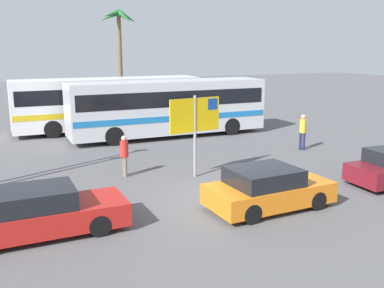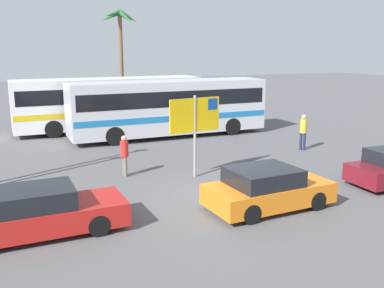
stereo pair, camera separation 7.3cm
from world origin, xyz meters
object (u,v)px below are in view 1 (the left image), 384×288
bus_front_coach (169,105)px  pedestrian_near_sign (303,129)px  car_orange (268,189)px  pedestrian_by_bus (124,153)px  ferry_sign (196,118)px  car_red (37,213)px  bus_rear_coach (108,101)px

bus_front_coach → pedestrian_near_sign: bus_front_coach is taller
pedestrian_near_sign → car_orange: bearing=13.1°
pedestrian_near_sign → pedestrian_by_bus: pedestrian_near_sign is taller
ferry_sign → car_red: ferry_sign is taller
car_red → car_orange: bearing=-7.6°
pedestrian_by_bus → car_red: bearing=-131.3°
pedestrian_by_bus → bus_rear_coach: bearing=77.9°
car_red → pedestrian_by_bus: bearing=49.8°
ferry_sign → pedestrian_near_sign: (6.73, 2.01, -1.27)m
bus_rear_coach → pedestrian_by_bus: (-1.79, -10.07, -0.83)m
bus_front_coach → car_red: (-8.08, -11.16, -1.15)m
pedestrian_by_bus → pedestrian_near_sign: bearing=3.1°
ferry_sign → car_red: bearing=-160.5°
car_orange → pedestrian_by_bus: pedestrian_by_bus is taller
car_orange → pedestrian_by_bus: size_ratio=2.47×
car_red → pedestrian_by_bus: 5.73m
car_red → pedestrian_by_bus: size_ratio=2.82×
bus_front_coach → bus_rear_coach: 4.27m
bus_rear_coach → car_orange: bearing=-84.9°
ferry_sign → car_orange: (0.62, -4.04, -1.69)m
ferry_sign → pedestrian_by_bus: 3.12m
bus_front_coach → pedestrian_near_sign: bearing=-50.8°
pedestrian_by_bus → ferry_sign: bearing=-27.0°
ferry_sign → car_orange: ferry_sign is taller
bus_front_coach → pedestrian_by_bus: (-4.46, -6.73, -0.83)m
ferry_sign → pedestrian_by_bus: size_ratio=1.96×
car_orange → pedestrian_near_sign: bearing=42.2°
ferry_sign → car_red: 7.17m
bus_front_coach → car_red: bearing=-125.9°
bus_front_coach → car_orange: bus_front_coach is taller
bus_rear_coach → pedestrian_by_bus: size_ratio=6.88×
bus_rear_coach → pedestrian_near_sign: (7.48, -9.25, -0.73)m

